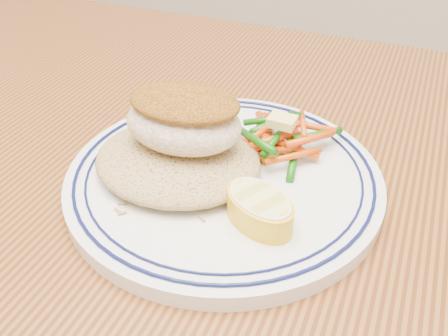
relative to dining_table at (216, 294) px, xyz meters
The scene contains 7 objects.
dining_table is the anchor object (origin of this frame).
plate 0.12m from the dining_table, 102.36° to the left, with size 0.28×0.28×0.02m.
rice_pilaf 0.14m from the dining_table, 147.13° to the left, with size 0.15×0.13×0.03m, color #9C814E.
fish_fillet 0.17m from the dining_table, 137.58° to the left, with size 0.11×0.08×0.05m.
vegetable_pile 0.16m from the dining_table, 76.43° to the left, with size 0.09×0.10×0.03m.
butter_pat 0.18m from the dining_table, 74.44° to the left, with size 0.02×0.02×0.01m, color #F2DB76.
lemon_wedge 0.13m from the dining_table, ahead, with size 0.08×0.08×0.02m.
Camera 1 is at (0.13, -0.29, 1.03)m, focal length 40.00 mm.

